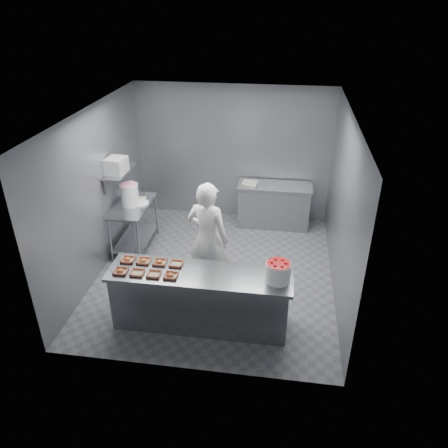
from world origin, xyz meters
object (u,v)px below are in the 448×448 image
(worker, at_px, (208,239))
(tray_7, at_px, (176,264))
(tray_2, at_px, (154,274))
(service_counter, at_px, (201,299))
(back_counter, at_px, (274,205))
(tray_3, at_px, (171,275))
(tray_4, at_px, (128,259))
(tray_5, at_px, (144,261))
(appliance, at_px, (116,165))
(strawberry_tub, at_px, (278,271))
(tray_1, at_px, (137,273))
(tray_0, at_px, (121,271))
(glaze_bucket, at_px, (130,194))
(tray_6, at_px, (160,262))
(prep_table, at_px, (134,220))

(worker, bearing_deg, tray_7, 80.77)
(tray_2, bearing_deg, service_counter, 13.70)
(service_counter, xyz_separation_m, back_counter, (0.90, 3.25, -0.00))
(tray_3, xyz_separation_m, tray_4, (-0.72, 0.30, 0.00))
(service_counter, xyz_separation_m, tray_5, (-0.86, 0.15, 0.47))
(back_counter, height_order, appliance, appliance)
(tray_7, distance_m, strawberry_tub, 1.47)
(worker, bearing_deg, tray_3, 87.22)
(back_counter, distance_m, worker, 2.60)
(tray_5, height_order, worker, worker)
(tray_1, height_order, worker, worker)
(tray_2, height_order, worker, worker)
(worker, bearing_deg, appliance, -13.41)
(tray_0, relative_size, glaze_bucket, 0.38)
(service_counter, xyz_separation_m, tray_1, (-0.85, -0.15, 0.47))
(glaze_bucket, bearing_deg, tray_3, -58.28)
(service_counter, xyz_separation_m, tray_6, (-0.62, 0.15, 0.47))
(service_counter, relative_size, glaze_bucket, 5.27)
(prep_table, height_order, tray_0, tray_0)
(tray_4, bearing_deg, appliance, 113.08)
(tray_2, distance_m, tray_3, 0.24)
(tray_7, relative_size, strawberry_tub, 0.55)
(prep_table, height_order, tray_7, tray_7)
(tray_3, relative_size, glaze_bucket, 0.38)
(tray_3, height_order, tray_6, same)
(tray_3, distance_m, tray_7, 0.30)
(tray_1, xyz_separation_m, strawberry_tub, (1.93, 0.13, 0.13))
(back_counter, relative_size, tray_7, 8.01)
(tray_0, height_order, tray_5, same)
(prep_table, distance_m, tray_6, 2.10)
(back_counter, height_order, strawberry_tub, strawberry_tub)
(tray_6, bearing_deg, tray_0, -148.06)
(prep_table, distance_m, appliance, 1.12)
(tray_2, distance_m, appliance, 2.46)
(tray_3, relative_size, appliance, 0.52)
(tray_1, bearing_deg, service_counter, 9.94)
(tray_2, xyz_separation_m, tray_6, (-0.00, 0.30, 0.00))
(appliance, bearing_deg, worker, -21.54)
(worker, distance_m, appliance, 2.16)
(tray_2, distance_m, strawberry_tub, 1.70)
(tray_2, bearing_deg, glaze_bucket, 116.81)
(tray_0, relative_size, tray_1, 1.00)
(tray_0, bearing_deg, tray_6, 31.94)
(prep_table, height_order, back_counter, same)
(strawberry_tub, bearing_deg, glaze_bucket, 144.38)
(prep_table, bearing_deg, back_counter, 27.01)
(service_counter, relative_size, back_counter, 1.73)
(tray_0, distance_m, tray_5, 0.38)
(tray_6, bearing_deg, tray_3, -51.27)
(strawberry_tub, bearing_deg, tray_5, 174.97)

